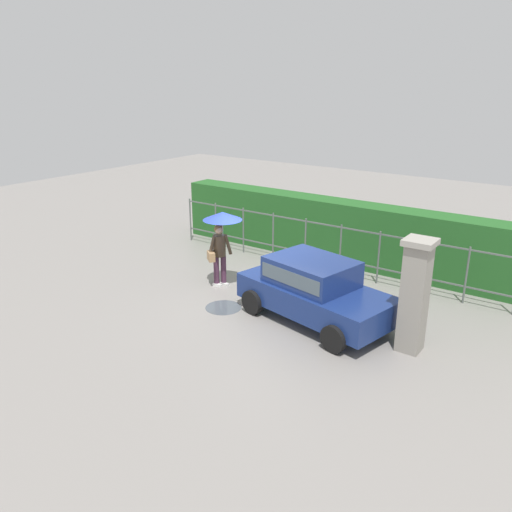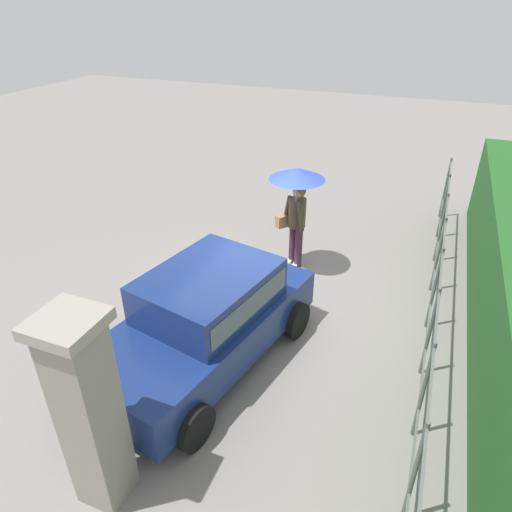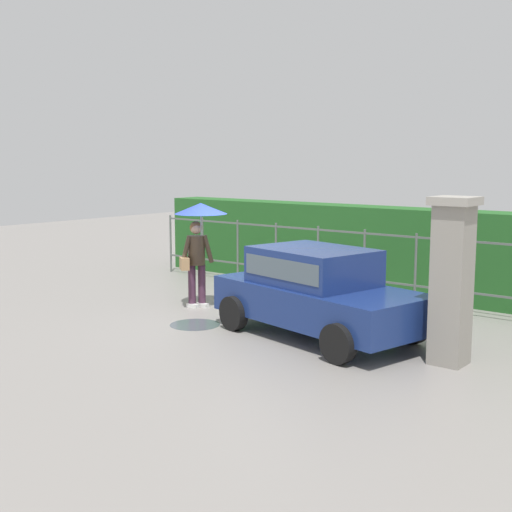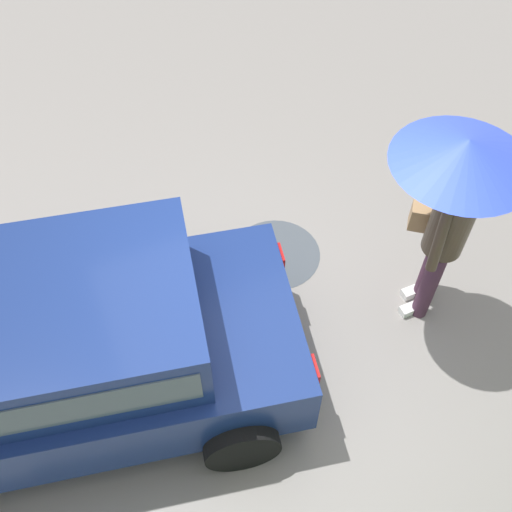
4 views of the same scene
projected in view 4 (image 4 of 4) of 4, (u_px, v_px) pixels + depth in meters
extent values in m
plane|color=gray|center=(269.00, 355.00, 5.39)|extent=(40.00, 40.00, 0.00)
cube|color=navy|center=(65.00, 362.00, 4.70)|extent=(3.96, 2.37, 0.60)
cube|color=navy|center=(65.00, 318.00, 4.25)|extent=(2.16, 1.80, 0.60)
cube|color=#4C5B66|center=(64.00, 317.00, 4.23)|extent=(2.01, 1.79, 0.33)
cylinder|color=black|center=(242.00, 445.00, 4.58)|extent=(0.62, 0.30, 0.60)
cylinder|color=black|center=(207.00, 272.00, 5.59)|extent=(0.62, 0.30, 0.60)
cube|color=red|center=(313.00, 371.00, 4.49)|extent=(0.10, 0.21, 0.16)
cube|color=red|center=(279.00, 257.00, 5.15)|extent=(0.10, 0.21, 0.16)
cylinder|color=#47283D|center=(429.00, 286.00, 5.34)|extent=(0.15, 0.15, 0.86)
cylinder|color=#47283D|center=(430.00, 268.00, 5.45)|extent=(0.15, 0.15, 0.86)
cube|color=white|center=(413.00, 308.00, 5.65)|extent=(0.26, 0.10, 0.08)
cube|color=white|center=(414.00, 291.00, 5.77)|extent=(0.26, 0.10, 0.08)
cylinder|color=#473828|center=(450.00, 225.00, 4.83)|extent=(0.34, 0.34, 0.58)
sphere|color=#DBAD89|center=(464.00, 187.00, 4.49)|extent=(0.22, 0.22, 0.22)
sphere|color=olive|center=(469.00, 186.00, 4.47)|extent=(0.25, 0.25, 0.25)
cylinder|color=#473828|center=(439.00, 241.00, 4.68)|extent=(0.21, 0.23, 0.56)
cylinder|color=#473828|center=(442.00, 201.00, 4.95)|extent=(0.21, 0.23, 0.56)
cylinder|color=#B2B2B7|center=(448.00, 200.00, 4.52)|extent=(0.02, 0.02, 0.77)
cone|color=blue|center=(466.00, 152.00, 4.13)|extent=(1.04, 1.04, 0.21)
cube|color=tan|center=(430.00, 218.00, 5.19)|extent=(0.37, 0.33, 0.24)
cylinder|color=#4C545B|center=(276.00, 254.00, 6.10)|extent=(0.90, 0.90, 0.00)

